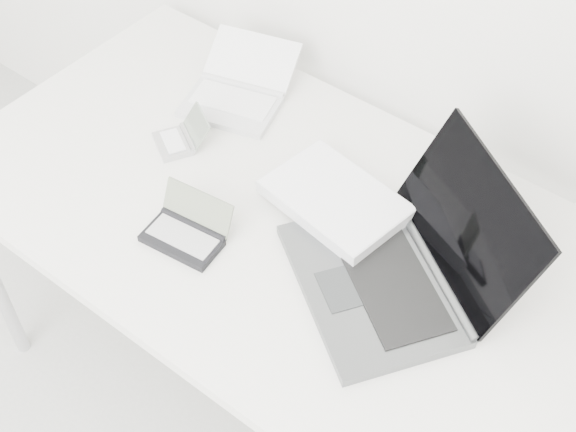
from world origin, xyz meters
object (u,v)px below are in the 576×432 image
Objects in this scene: desk at (311,245)px; palmtop_charcoal at (186,232)px; laptop_large at (376,242)px; netbook_open_white at (237,93)px.

desk is 0.26m from palmtop_charcoal.
palmtop_charcoal reaches higher than desk.
laptop_large is 0.56m from netbook_open_white.
desk is at bearing -46.07° from netbook_open_white.
desk is 9.35× the size of palmtop_charcoal.
laptop_large is at bearing 11.64° from desk.
netbook_open_white is at bearing 150.32° from desk.
desk is 5.06× the size of netbook_open_white.
palmtop_charcoal is (-0.32, -0.20, -0.02)m from laptop_large.
netbook_open_white is (-0.39, 0.22, 0.07)m from desk.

